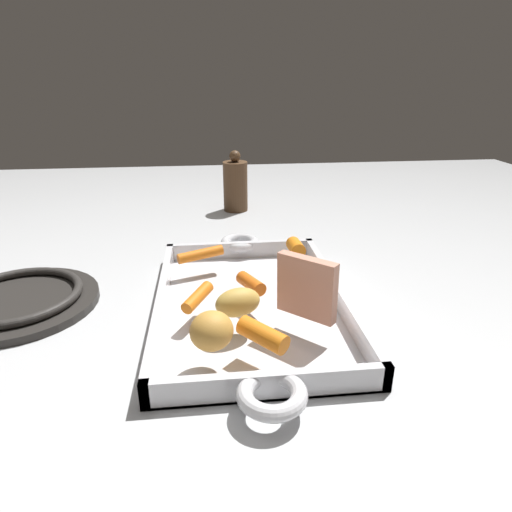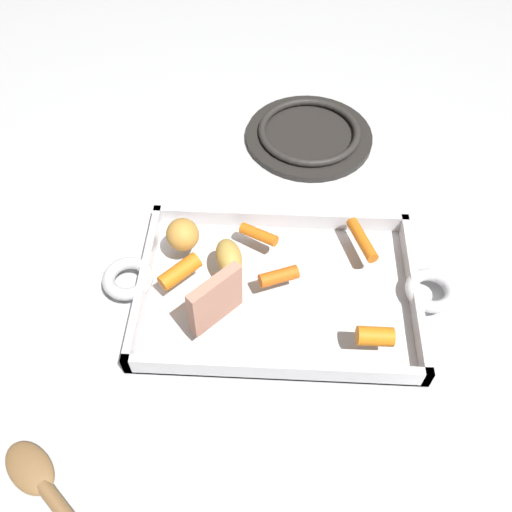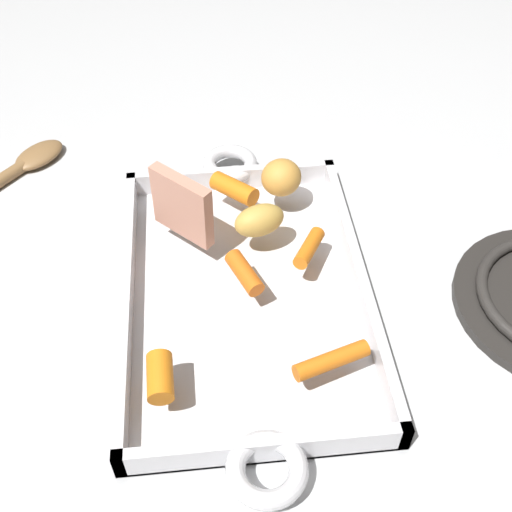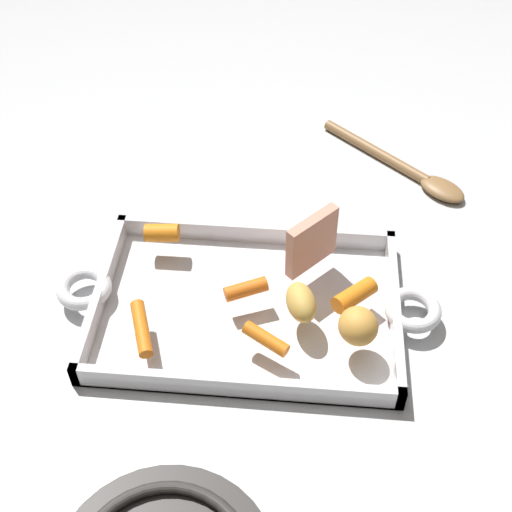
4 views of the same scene
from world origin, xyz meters
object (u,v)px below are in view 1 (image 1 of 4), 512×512
Objects in this scene: roasting_dish at (251,303)px; roast_slice_outer at (307,287)px; baby_carrot_short at (201,254)px; stove_burner_rear at (18,300)px; baby_carrot_southeast at (198,297)px; baby_carrot_southwest at (296,247)px; baby_carrot_center_right at (253,282)px; potato_whole at (212,331)px; potato_golden_large at (238,302)px; baby_carrot_long at (262,335)px; pepper_mill at (235,185)px.

roasting_dish is 6.24× the size of roast_slice_outer.
roast_slice_outer is at bearing -145.96° from baby_carrot_short.
stove_burner_rear is (0.12, 0.37, -0.06)m from roast_slice_outer.
baby_carrot_southeast is 1.28× the size of baby_carrot_southwest.
roast_slice_outer is 1.04× the size of baby_carrot_short.
roasting_dish is 6.46× the size of baby_carrot_short.
roasting_dish is at bearing -97.96° from stove_burner_rear.
baby_carrot_center_right is (0.08, 0.05, -0.03)m from roast_slice_outer.
roast_slice_outer is 1.61× the size of potato_whole.
roasting_dish is 0.31m from stove_burner_rear.
baby_carrot_southwest is at bearing -30.20° from potato_golden_large.
baby_carrot_southeast is 0.10m from potato_whole.
roasting_dish is 8.37× the size of potato_golden_large.
baby_carrot_long is 0.05m from potato_whole.
baby_carrot_southwest is 0.40m from stove_burner_rear.
potato_whole reaches higher than roasting_dish.
pepper_mill reaches higher than baby_carrot_short.
baby_carrot_long is 0.27× the size of stove_burner_rear.
baby_carrot_southeast reaches higher than roasting_dish.
baby_carrot_southwest is (0.14, -0.15, 0.00)m from baby_carrot_southeast.
baby_carrot_center_right is at bearing -23.32° from potato_whole.
roasting_dish is 0.11m from roast_slice_outer.
potato_golden_large is 0.40× the size of pepper_mill.
roast_slice_outer is 0.39m from stove_burner_rear.
baby_carrot_southwest is 0.27m from potato_whole.
baby_carrot_long is (-0.23, -0.07, 0.00)m from baby_carrot_short.
roast_slice_outer reaches higher than baby_carrot_southwest.
baby_carrot_long is at bearing -160.75° from potato_golden_large.
potato_golden_large is at bearing 19.25° from baby_carrot_long.
baby_carrot_southwest is at bearing -168.56° from pepper_mill.
baby_carrot_long is at bearing -144.69° from baby_carrot_southeast.
potato_golden_large is at bearing -110.38° from stove_burner_rear.
baby_carrot_short is at bearing 91.57° from baby_carrot_southwest.
pepper_mill is at bearing -3.54° from potato_golden_large.
roast_slice_outer is 0.35× the size of stove_burner_rear.
baby_carrot_center_right is at bearing -1.58° from baby_carrot_long.
roast_slice_outer is at bearing -63.63° from potato_whole.
baby_carrot_southwest is 0.93× the size of potato_whole.
stove_burner_rear is (0.07, 0.24, -0.03)m from baby_carrot_southeast.
pepper_mill is at bearing 11.44° from baby_carrot_southwest.
baby_carrot_short is at bearing 3.24° from potato_whole.
roast_slice_outer is 0.14m from baby_carrot_southeast.
baby_carrot_southeast is 0.99× the size of potato_golden_large.
roast_slice_outer reaches higher than roasting_dish.
roast_slice_outer is 1.35× the size of baby_carrot_southeast.
roast_slice_outer is 0.54m from pepper_mill.
baby_carrot_long is 1.03× the size of potato_golden_large.
baby_carrot_short is (0.11, 0.07, 0.03)m from roasting_dish.
roasting_dish is at bearing -148.81° from baby_carrot_short.
potato_golden_large is at bearing 149.80° from baby_carrot_southwest.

